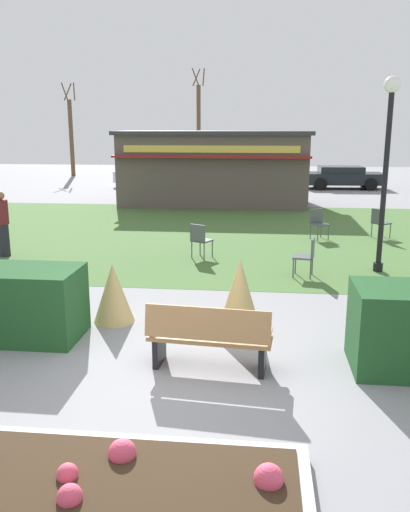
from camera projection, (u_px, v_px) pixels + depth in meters
ground_plane at (171, 377)px, 7.17m from camera, size 80.00×80.00×0.00m
lawn_patch at (225, 234)px, 16.77m from camera, size 36.00×12.00×0.01m
park_bench at (209, 337)px, 7.27m from camera, size 1.74×0.67×0.95m
hedge_left at (15, 303)px, 8.42m from camera, size 2.06×1.10×1.13m
ornamental_grass_behind_left at (240, 299)px, 8.36m from camera, size 0.78×0.78×1.30m
ornamental_grass_behind_right at (113, 293)px, 9.10m from camera, size 0.70×0.70×1.02m
lamppost_mid at (387, 152)px, 11.78m from camera, size 0.36×0.36×4.34m
food_kiosk at (215, 168)px, 22.96m from camera, size 8.09×4.09×3.11m
cafe_chair_west at (380, 221)px, 16.00m from camera, size 0.62×0.62×0.89m
cafe_chair_east at (318, 221)px, 15.91m from camera, size 0.60×0.60×0.89m
cafe_chair_center at (200, 238)px, 13.52m from camera, size 0.59×0.59×0.89m
cafe_chair_north at (308, 254)px, 11.84m from camera, size 0.51×0.51×0.89m
person_standing at (2, 224)px, 13.66m from camera, size 0.34×0.34×1.69m
parked_car_west_slot at (153, 175)px, 29.98m from camera, size 4.35×2.34×1.20m
parked_car_center_slot at (242, 176)px, 29.46m from camera, size 4.35×2.35×1.20m
parked_car_east_slot at (342, 177)px, 28.89m from camera, size 4.26×2.18×1.20m
tree_left_bg at (71, 136)px, 35.82m from camera, size 0.91×0.96×6.09m
tree_center_bg at (199, 128)px, 36.49m from camera, size 0.91×0.96×7.08m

